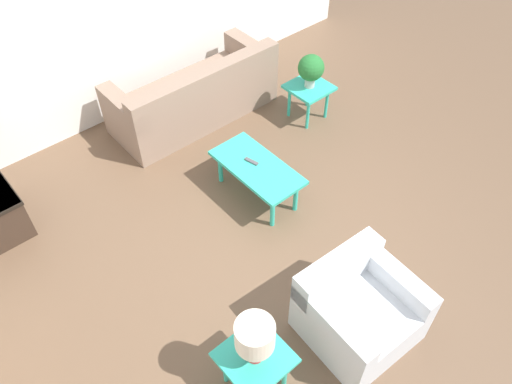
{
  "coord_description": "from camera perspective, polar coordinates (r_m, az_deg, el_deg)",
  "views": [
    {
      "loc": [
        -2.16,
        2.46,
        4.08
      ],
      "look_at": [
        0.36,
        0.28,
        0.55
      ],
      "focal_mm": 35.0,
      "sensor_mm": 36.0,
      "label": 1
    }
  ],
  "objects": [
    {
      "name": "remote_control",
      "position": [
        5.31,
        -0.53,
        3.52
      ],
      "size": [
        0.16,
        0.08,
        0.02
      ],
      "color": "#4C4C51",
      "rests_on": "coffee_table"
    },
    {
      "name": "armchair",
      "position": [
        4.45,
        11.5,
        -13.03
      ],
      "size": [
        0.89,
        0.92,
        0.74
      ],
      "rotation": [
        0.0,
        0.0,
        -1.63
      ],
      "color": "silver",
      "rests_on": "ground_plane"
    },
    {
      "name": "wall_right",
      "position": [
        6.38,
        -15.07,
        19.84
      ],
      "size": [
        0.12,
        7.2,
        2.7
      ],
      "color": "white",
      "rests_on": "ground_plane"
    },
    {
      "name": "coffee_table",
      "position": [
        5.31,
        0.11,
        2.57
      ],
      "size": [
        1.05,
        0.51,
        0.44
      ],
      "color": "#2DB79E",
      "rests_on": "ground_plane"
    },
    {
      "name": "side_table_lamp",
      "position": [
        4.05,
        -0.13,
        -18.71
      ],
      "size": [
        0.5,
        0.5,
        0.47
      ],
      "color": "#2DB79E",
      "rests_on": "ground_plane"
    },
    {
      "name": "side_table_plant",
      "position": [
        6.43,
        6.07,
        11.4
      ],
      "size": [
        0.5,
        0.5,
        0.47
      ],
      "color": "#2DB79E",
      "rests_on": "ground_plane"
    },
    {
      "name": "ground_plane",
      "position": [
        5.23,
        4.88,
        -4.86
      ],
      "size": [
        14.0,
        14.0,
        0.0
      ],
      "primitive_type": "plane",
      "color": "brown"
    },
    {
      "name": "table_lamp",
      "position": [
        3.72,
        -0.14,
        -16.29
      ],
      "size": [
        0.3,
        0.3,
        0.45
      ],
      "color": "red",
      "rests_on": "side_table_lamp"
    },
    {
      "name": "sofa",
      "position": [
        6.48,
        -6.91,
        10.72
      ],
      "size": [
        0.88,
        2.12,
        0.84
      ],
      "rotation": [
        0.0,
        0.0,
        1.57
      ],
      "color": "gray",
      "rests_on": "ground_plane"
    },
    {
      "name": "potted_plant",
      "position": [
        6.24,
        6.31,
        13.85
      ],
      "size": [
        0.32,
        0.32,
        0.43
      ],
      "color": "#B2ADA3",
      "rests_on": "side_table_plant"
    }
  ]
}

